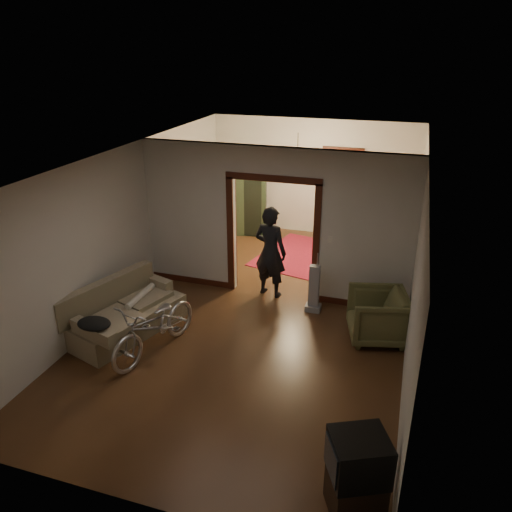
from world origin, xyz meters
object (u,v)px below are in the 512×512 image
at_px(person, 270,252).
at_px(locker, 248,200).
at_px(armchair, 377,316).
at_px(desk, 353,233).
at_px(sofa, 126,308).
at_px(bicycle, 155,326).

relative_size(person, locker, 1.01).
xyz_separation_m(armchair, desk, (-0.88, 3.82, -0.07)).
bearing_deg(person, desk, -99.64).
distance_m(locker, desk, 2.67).
bearing_deg(sofa, locker, 102.62).
relative_size(armchair, locker, 0.52).
distance_m(sofa, person, 2.77).
bearing_deg(sofa, bicycle, -10.44).
xyz_separation_m(bicycle, armchair, (3.19, 1.44, -0.06)).
xyz_separation_m(person, desk, (1.18, 2.86, -0.53)).
height_order(person, desk, person).
xyz_separation_m(bicycle, locker, (-0.30, 5.40, 0.40)).
bearing_deg(person, locker, -51.78).
bearing_deg(bicycle, locker, 106.90).
bearing_deg(sofa, desk, 75.50).
height_order(sofa, armchair, sofa).
bearing_deg(person, armchair, 167.89).
distance_m(sofa, locker, 5.05).
xyz_separation_m(sofa, desk, (3.05, 4.86, -0.11)).
bearing_deg(locker, person, -78.40).
bearing_deg(person, sofa, 59.77).
relative_size(locker, desk, 1.89).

